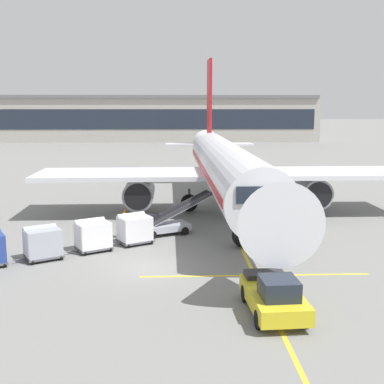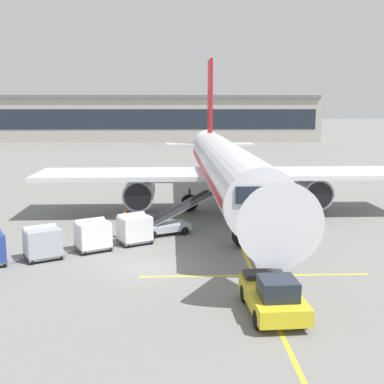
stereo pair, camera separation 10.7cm
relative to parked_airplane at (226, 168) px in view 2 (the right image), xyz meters
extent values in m
plane|color=slate|center=(-5.70, -13.75, -3.74)|extent=(600.00, 600.00, 0.00)
cylinder|color=silver|center=(0.01, -0.71, 0.11)|extent=(4.25, 30.44, 3.89)
cube|color=red|center=(0.01, -0.71, 0.11)|extent=(4.28, 29.23, 0.47)
cone|color=silver|center=(0.21, -17.85, 0.11)|extent=(3.74, 3.93, 3.70)
cone|color=silver|center=(-0.21, 17.60, 0.40)|extent=(3.38, 6.27, 3.31)
cube|color=silver|center=(-8.00, -0.04, -0.48)|extent=(14.51, 6.25, 0.36)
cylinder|color=#93969E|center=(-6.99, -0.64, -1.86)|extent=(2.46, 3.98, 2.41)
cylinder|color=black|center=(-6.97, -2.66, -1.86)|extent=(2.05, 0.14, 2.05)
cube|color=silver|center=(8.00, 0.15, -0.48)|extent=(14.51, 6.25, 0.36)
cylinder|color=#93969E|center=(7.01, -0.47, -1.86)|extent=(2.46, 3.98, 2.41)
cylinder|color=black|center=(7.03, -2.50, -1.86)|extent=(2.05, 0.14, 2.05)
cube|color=red|center=(-0.19, 16.05, 5.45)|extent=(0.32, 3.65, 9.12)
cube|color=silver|center=(-0.19, 15.74, 0.69)|extent=(9.85, 2.55, 0.20)
cube|color=#1E2633|center=(0.18, -15.12, 0.69)|extent=(2.74, 1.78, 0.86)
cylinder|color=#47474C|center=(0.12, -9.82, -2.43)|extent=(0.22, 0.22, 1.18)
sphere|color=black|center=(0.12, -9.82, -3.02)|extent=(1.45, 1.45, 1.45)
cylinder|color=#47474C|center=(-2.93, 0.78, -2.43)|extent=(0.22, 0.22, 1.18)
sphere|color=black|center=(-2.93, 0.78, -3.02)|extent=(1.45, 1.45, 1.45)
cylinder|color=#47474C|center=(2.91, 0.85, -2.43)|extent=(0.22, 0.22, 1.18)
sphere|color=black|center=(2.91, 0.85, -3.02)|extent=(1.45, 1.45, 1.45)
cube|color=#A3A8B2|center=(-4.87, -6.63, -3.24)|extent=(3.76, 2.89, 0.44)
cube|color=black|center=(-5.87, -6.70, -2.67)|extent=(0.78, 0.76, 0.70)
cylinder|color=#333338|center=(-5.26, -6.41, -2.62)|extent=(0.08, 0.08, 0.80)
cube|color=#A3A8B2|center=(-3.75, -6.11, -2.08)|extent=(4.83, 2.89, 2.03)
cube|color=black|center=(-3.75, -6.11, -1.99)|extent=(4.64, 2.70, 1.88)
cube|color=#333338|center=(-3.57, -6.50, -1.96)|extent=(4.41, 2.10, 2.06)
cube|color=#333338|center=(-3.94, -5.71, -1.96)|extent=(4.41, 2.10, 2.06)
cylinder|color=black|center=(-3.48, -6.79, -3.46)|extent=(0.59, 0.42, 0.56)
cylinder|color=black|center=(-4.10, -5.46, -3.46)|extent=(0.59, 0.42, 0.56)
cylinder|color=black|center=(-5.64, -7.80, -3.46)|extent=(0.59, 0.42, 0.56)
cylinder|color=black|center=(-6.26, -6.46, -3.46)|extent=(0.59, 0.42, 0.56)
cube|color=#515156|center=(-6.70, -8.82, -3.53)|extent=(2.53, 2.37, 0.12)
cylinder|color=#4C4C51|center=(-7.88, -9.48, -3.54)|extent=(0.65, 0.40, 0.07)
cube|color=silver|center=(-6.70, -8.82, -2.72)|extent=(2.39, 2.24, 1.50)
cube|color=silver|center=(-6.90, -8.46, -2.20)|extent=(2.02, 1.62, 0.74)
cube|color=silver|center=(-7.54, -9.29, -2.72)|extent=(0.73, 1.27, 1.38)
sphere|color=black|center=(-7.73, -8.62, -3.59)|extent=(0.30, 0.30, 0.30)
sphere|color=black|center=(-7.07, -9.81, -3.59)|extent=(0.30, 0.30, 0.30)
sphere|color=black|center=(-6.33, -7.84, -3.59)|extent=(0.30, 0.30, 0.30)
sphere|color=black|center=(-5.67, -9.03, -3.59)|extent=(0.30, 0.30, 0.30)
cube|color=#515156|center=(-9.11, -10.30, -3.53)|extent=(2.53, 2.37, 0.12)
cylinder|color=#4C4C51|center=(-10.28, -10.95, -3.54)|extent=(0.65, 0.40, 0.07)
cube|color=silver|center=(-9.11, -10.30, -2.72)|extent=(2.39, 2.24, 1.50)
cube|color=silver|center=(-9.31, -9.94, -2.20)|extent=(2.02, 1.62, 0.74)
cube|color=silver|center=(-9.95, -10.77, -2.72)|extent=(0.73, 1.27, 1.38)
sphere|color=black|center=(-10.14, -10.09, -3.59)|extent=(0.30, 0.30, 0.30)
sphere|color=black|center=(-9.47, -11.28, -3.59)|extent=(0.30, 0.30, 0.30)
sphere|color=black|center=(-8.74, -9.31, -3.59)|extent=(0.30, 0.30, 0.30)
sphere|color=black|center=(-8.08, -10.50, -3.59)|extent=(0.30, 0.30, 0.30)
cube|color=#515156|center=(-11.72, -11.87, -3.53)|extent=(2.53, 2.37, 0.12)
cylinder|color=#4C4C51|center=(-12.90, -12.53, -3.54)|extent=(0.65, 0.40, 0.07)
cube|color=#9EA3AD|center=(-11.72, -11.87, -2.72)|extent=(2.39, 2.24, 1.50)
cube|color=#9EA3AD|center=(-11.92, -11.51, -2.20)|extent=(2.02, 1.62, 0.74)
cube|color=silver|center=(-12.56, -12.34, -2.72)|extent=(0.73, 1.27, 1.38)
sphere|color=black|center=(-12.75, -11.67, -3.59)|extent=(0.30, 0.30, 0.30)
sphere|color=black|center=(-12.08, -12.85, -3.59)|extent=(0.30, 0.30, 0.30)
sphere|color=black|center=(-11.35, -10.89, -3.59)|extent=(0.30, 0.30, 0.30)
sphere|color=black|center=(-10.69, -12.08, -3.59)|extent=(0.30, 0.30, 0.30)
sphere|color=black|center=(-14.14, -12.09, -3.59)|extent=(0.30, 0.30, 0.30)
sphere|color=black|center=(-13.48, -13.27, -3.59)|extent=(0.30, 0.30, 0.30)
cube|color=gold|center=(0.00, -19.72, -3.06)|extent=(2.34, 4.51, 0.70)
cube|color=#1E2633|center=(0.05, -20.49, -2.31)|extent=(1.55, 1.62, 0.80)
cube|color=#28282D|center=(-0.09, -18.07, -2.59)|extent=(1.84, 1.07, 0.24)
cylinder|color=black|center=(0.85, -18.30, -3.36)|extent=(0.32, 0.77, 0.76)
cylinder|color=black|center=(-0.99, -18.41, -3.36)|extent=(0.32, 0.77, 0.76)
cylinder|color=black|center=(1.00, -21.03, -3.36)|extent=(0.32, 0.77, 0.76)
cylinder|color=black|center=(-0.84, -21.13, -3.36)|extent=(0.32, 0.77, 0.76)
cylinder|color=#514C42|center=(-6.35, -8.17, -3.31)|extent=(0.15, 0.15, 0.86)
cylinder|color=#514C42|center=(-6.29, -8.00, -3.31)|extent=(0.15, 0.15, 0.86)
cube|color=yellow|center=(-6.32, -8.08, -2.59)|extent=(0.36, 0.44, 0.58)
cube|color=white|center=(-6.44, -8.04, -2.59)|extent=(0.13, 0.32, 0.08)
sphere|color=#9E7051|center=(-6.32, -8.08, -2.18)|extent=(0.21, 0.21, 0.21)
sphere|color=yellow|center=(-6.32, -8.08, -2.11)|extent=(0.23, 0.23, 0.23)
cylinder|color=yellow|center=(-6.41, -8.31, -2.64)|extent=(0.09, 0.09, 0.56)
cylinder|color=yellow|center=(-6.23, -7.86, -2.64)|extent=(0.09, 0.09, 0.56)
cylinder|color=black|center=(-7.44, -7.41, -3.31)|extent=(0.15, 0.15, 0.86)
cylinder|color=black|center=(-7.53, -7.56, -3.31)|extent=(0.15, 0.15, 0.86)
cube|color=yellow|center=(-7.49, -7.48, -2.59)|extent=(0.40, 0.45, 0.58)
cube|color=white|center=(-7.38, -7.55, -2.59)|extent=(0.19, 0.30, 0.08)
sphere|color=brown|center=(-7.49, -7.48, -2.18)|extent=(0.21, 0.21, 0.21)
sphere|color=yellow|center=(-7.49, -7.48, -2.11)|extent=(0.23, 0.23, 0.23)
cylinder|color=yellow|center=(-7.36, -7.28, -2.64)|extent=(0.09, 0.09, 0.56)
cylinder|color=yellow|center=(-7.61, -7.69, -2.64)|extent=(0.09, 0.09, 0.56)
cylinder|color=black|center=(-5.89, -8.78, -3.31)|extent=(0.15, 0.15, 0.86)
cylinder|color=black|center=(-6.06, -8.82, -3.31)|extent=(0.15, 0.15, 0.86)
cube|color=yellow|center=(-5.98, -8.80, -2.59)|extent=(0.43, 0.32, 0.58)
cube|color=white|center=(-5.95, -8.92, -2.59)|extent=(0.33, 0.09, 0.08)
sphere|color=#9E7051|center=(-5.98, -8.80, -2.18)|extent=(0.21, 0.21, 0.21)
sphere|color=yellow|center=(-5.98, -8.80, -2.11)|extent=(0.23, 0.23, 0.23)
cylinder|color=yellow|center=(-5.74, -8.74, -2.64)|extent=(0.09, 0.09, 0.56)
cylinder|color=yellow|center=(-6.21, -8.86, -2.64)|extent=(0.09, 0.09, 0.56)
cube|color=black|center=(-8.15, -0.34, -3.72)|extent=(0.60, 0.60, 0.05)
cone|color=orange|center=(-8.15, -0.34, -3.38)|extent=(0.48, 0.48, 0.63)
cylinder|color=white|center=(-8.15, -0.34, -3.35)|extent=(0.26, 0.26, 0.08)
cube|color=black|center=(-6.71, -2.08, -3.72)|extent=(0.61, 0.61, 0.05)
cone|color=orange|center=(-6.71, -2.08, -3.37)|extent=(0.48, 0.48, 0.64)
cylinder|color=white|center=(-6.71, -2.08, -3.34)|extent=(0.27, 0.27, 0.08)
cube|color=yellow|center=(-0.01, -0.71, -3.74)|extent=(0.20, 110.00, 0.01)
cube|color=yellow|center=(0.01, -15.03, -3.74)|extent=(12.00, 0.20, 0.01)
cube|color=#A8A399|center=(-20.49, 88.58, 1.53)|extent=(103.47, 20.72, 10.54)
cube|color=#1E2633|center=(-20.49, 78.17, 1.79)|extent=(100.37, 0.10, 4.74)
cube|color=slate|center=(-20.49, 86.51, 7.15)|extent=(102.44, 17.62, 0.70)
camera|label=1|loc=(-4.17, -39.06, 4.97)|focal=45.51mm
camera|label=2|loc=(-4.07, -39.07, 4.97)|focal=45.51mm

